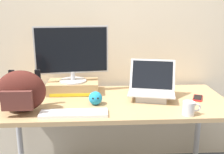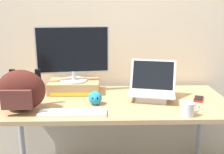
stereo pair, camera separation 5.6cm
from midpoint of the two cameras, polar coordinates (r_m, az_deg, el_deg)
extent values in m
cube|color=beige|center=(2.32, -1.37, 12.57)|extent=(7.00, 0.10, 2.60)
cube|color=tan|center=(1.97, -0.82, -5.49)|extent=(1.73, 0.73, 0.03)
cylinder|color=#B2B2B7|center=(2.50, -20.18, -10.84)|extent=(0.05, 0.05, 0.69)
cylinder|color=#B2B2B7|center=(2.55, 17.57, -10.10)|extent=(0.05, 0.05, 0.69)
cube|color=tan|center=(2.16, -9.15, -2.11)|extent=(0.41, 0.24, 0.09)
cube|color=yellow|center=(2.06, -9.44, -3.89)|extent=(0.34, 0.00, 0.02)
cylinder|color=silver|center=(2.15, -9.21, -0.78)|extent=(0.22, 0.22, 0.01)
cylinder|color=silver|center=(2.14, -9.25, 0.28)|extent=(0.04, 0.04, 0.07)
cube|color=silver|center=(2.09, -9.49, 5.83)|extent=(0.57, 0.09, 0.37)
cube|color=black|center=(2.08, -9.48, 5.78)|extent=(0.55, 0.07, 0.35)
cube|color=#ADADB2|center=(2.00, 7.74, -4.11)|extent=(0.26, 0.24, 0.05)
cube|color=silver|center=(1.99, 7.77, -3.29)|extent=(0.38, 0.31, 0.01)
cube|color=#B7B7BC|center=(2.01, 7.80, -2.96)|extent=(0.32, 0.20, 0.00)
cube|color=silver|center=(2.03, 7.96, 0.47)|extent=(0.35, 0.18, 0.23)
cube|color=black|center=(2.02, 7.96, 0.49)|extent=(0.32, 0.16, 0.20)
cube|color=white|center=(1.73, -9.24, -7.81)|extent=(0.44, 0.12, 0.02)
cube|color=silver|center=(1.72, -9.25, -7.46)|extent=(0.41, 0.10, 0.00)
ellipsoid|color=#4C1E19|center=(1.83, -19.92, -2.92)|extent=(0.32, 0.19, 0.28)
cube|color=brown|center=(1.74, -20.86, -4.86)|extent=(0.19, 0.03, 0.13)
cube|color=black|center=(1.95, -21.54, -1.58)|extent=(0.04, 0.02, 0.21)
cube|color=black|center=(1.90, -16.51, -1.56)|extent=(0.04, 0.02, 0.21)
cylinder|color=silver|center=(1.76, 15.41, -6.59)|extent=(0.08, 0.08, 0.09)
torus|color=silver|center=(1.77, 17.04, -6.36)|extent=(0.06, 0.01, 0.06)
cube|color=red|center=(2.09, 17.43, -4.41)|extent=(0.12, 0.16, 0.01)
cube|color=black|center=(2.09, 17.44, -4.26)|extent=(0.10, 0.13, 0.00)
sphere|color=#2393CC|center=(1.87, -4.47, -4.60)|extent=(0.10, 0.10, 0.10)
sphere|color=black|center=(1.83, -5.03, -4.68)|extent=(0.01, 0.01, 0.01)
sphere|color=black|center=(1.83, -3.97, -4.66)|extent=(0.01, 0.01, 0.01)
camera|label=1|loc=(0.03, -90.84, -0.22)|focal=42.10mm
camera|label=2|loc=(0.03, 89.16, 0.22)|focal=42.10mm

